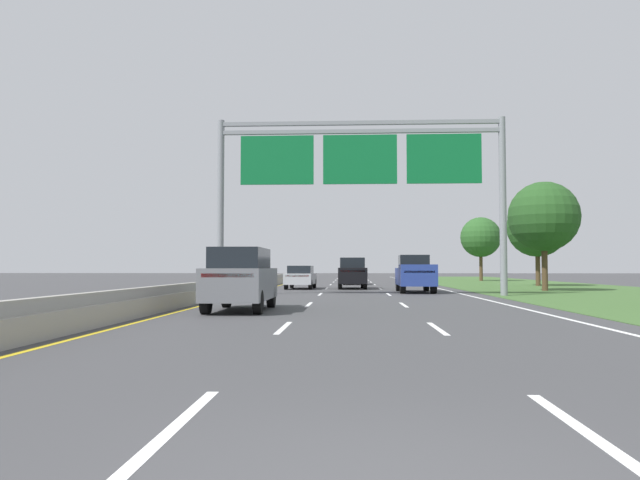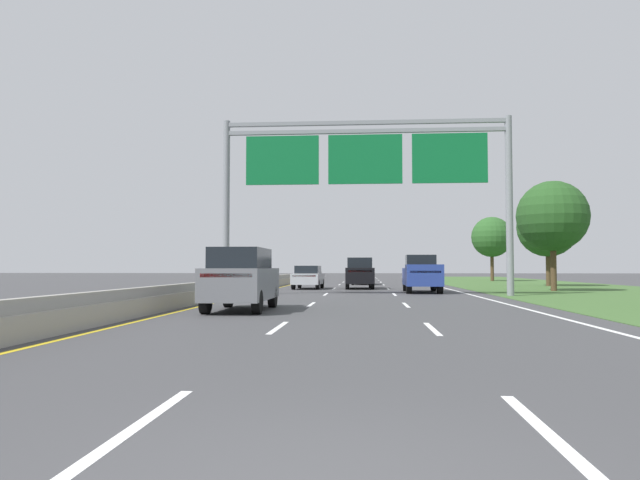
% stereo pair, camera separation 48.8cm
% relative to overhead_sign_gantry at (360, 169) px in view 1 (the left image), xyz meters
% --- Properties ---
extents(ground_plane, '(220.00, 220.00, 0.00)m').
position_rel_overhead_sign_gantry_xyz_m(ground_plane, '(-0.30, 7.97, -6.61)').
color(ground_plane, '#3D3D3F').
extents(lane_striping, '(11.96, 106.00, 0.01)m').
position_rel_overhead_sign_gantry_xyz_m(lane_striping, '(-0.30, 7.52, -6.60)').
color(lane_striping, white).
rests_on(lane_striping, ground).
extents(grass_verge_right, '(14.00, 110.00, 0.02)m').
position_rel_overhead_sign_gantry_xyz_m(grass_verge_right, '(13.65, 7.97, -6.60)').
color(grass_verge_right, '#3D602D').
rests_on(grass_verge_right, ground).
extents(median_barrier_concrete, '(0.60, 110.00, 0.85)m').
position_rel_overhead_sign_gantry_xyz_m(median_barrier_concrete, '(-6.90, 7.97, -6.26)').
color(median_barrier_concrete, '#99968E').
rests_on(median_barrier_concrete, ground).
extents(overhead_sign_gantry, '(15.06, 0.42, 9.26)m').
position_rel_overhead_sign_gantry_xyz_m(overhead_sign_gantry, '(0.00, 0.00, 0.00)').
color(overhead_sign_gantry, gray).
rests_on(overhead_sign_gantry, ground).
extents(pickup_truck_blue, '(2.09, 5.43, 2.20)m').
position_rel_overhead_sign_gantry_xyz_m(pickup_truck_blue, '(3.28, 4.43, -5.53)').
color(pickup_truck_blue, navy).
rests_on(pickup_truck_blue, ground).
extents(car_grey_left_lane_suv, '(1.91, 4.71, 2.11)m').
position_rel_overhead_sign_gantry_xyz_m(car_grey_left_lane_suv, '(-4.22, -10.95, -5.51)').
color(car_grey_left_lane_suv, slate).
rests_on(car_grey_left_lane_suv, ground).
extents(car_white_centre_lane_sedan, '(1.92, 4.44, 1.57)m').
position_rel_overhead_sign_gantry_xyz_m(car_white_centre_lane_sedan, '(-0.19, 20.33, -5.79)').
color(car_white_centre_lane_sedan, silver).
rests_on(car_white_centre_lane_sedan, ground).
extents(car_silver_left_lane_sedan, '(1.95, 4.45, 1.57)m').
position_rel_overhead_sign_gantry_xyz_m(car_silver_left_lane_sedan, '(-3.88, 9.66, -5.79)').
color(car_silver_left_lane_sedan, '#B2B5BA').
rests_on(car_silver_left_lane_sedan, ground).
extents(car_black_centre_lane_suv, '(2.01, 4.74, 2.11)m').
position_rel_overhead_sign_gantry_xyz_m(car_black_centre_lane_suv, '(-0.40, 10.17, -5.51)').
color(car_black_centre_lane_suv, black).
rests_on(car_black_centre_lane_suv, ground).
extents(roadside_tree_mid, '(4.33, 4.33, 6.78)m').
position_rel_overhead_sign_gantry_xyz_m(roadside_tree_mid, '(11.49, 6.57, -2.01)').
color(roadside_tree_mid, '#4C3823').
rests_on(roadside_tree_mid, ground).
extents(roadside_tree_far, '(4.66, 4.66, 6.94)m').
position_rel_overhead_sign_gantry_xyz_m(roadside_tree_far, '(14.18, 16.61, -2.01)').
color(roadside_tree_far, '#4C3823').
rests_on(roadside_tree_far, ground).
extents(roadside_tree_distant, '(4.27, 4.27, 6.82)m').
position_rel_overhead_sign_gantry_xyz_m(roadside_tree_distant, '(13.43, 33.51, -1.94)').
color(roadside_tree_distant, '#4C3823').
rests_on(roadside_tree_distant, ground).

